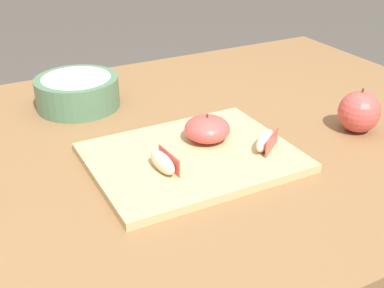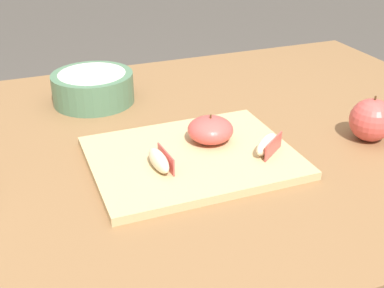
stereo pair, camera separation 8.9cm
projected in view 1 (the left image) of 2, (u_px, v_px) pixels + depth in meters
dining_table at (169, 178)px, 1.02m from camera, size 1.46×0.96×0.74m
cutting_board at (192, 157)px, 0.91m from camera, size 0.37×0.28×0.02m
apple_half_skin_up at (207, 129)px, 0.94m from camera, size 0.09×0.09×0.06m
apple_wedge_back at (265, 141)px, 0.91m from camera, size 0.07×0.07×0.03m
apple_wedge_middle at (163, 162)px, 0.84m from camera, size 0.03×0.08×0.03m
whole_apple_pink_lady at (359, 112)px, 1.00m from camera, size 0.09×0.09×0.09m
ceramic_fruit_bowl at (78, 91)px, 1.12m from camera, size 0.19×0.19×0.07m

